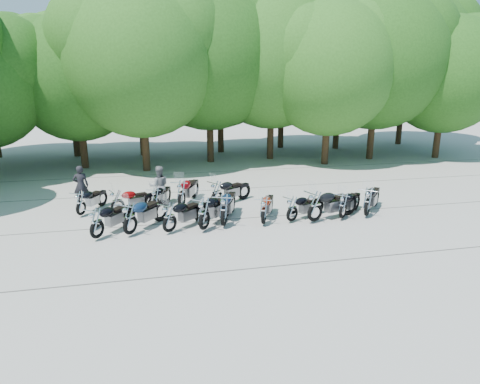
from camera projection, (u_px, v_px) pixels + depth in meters
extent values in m
plane|color=#9B958C|center=(249.00, 232.00, 15.62)|extent=(90.00, 90.00, 0.00)
cylinder|color=#3A2614|center=(83.00, 141.00, 25.78)|extent=(0.44, 0.44, 3.31)
sphere|color=#286319|center=(77.00, 78.00, 24.80)|extent=(7.31, 7.31, 7.31)
cylinder|color=#3A2614|center=(145.00, 138.00, 24.94)|extent=(0.44, 0.44, 3.93)
sphere|color=#357721|center=(140.00, 60.00, 23.78)|extent=(8.70, 8.70, 8.70)
cylinder|color=#3A2614|center=(210.00, 130.00, 27.50)|extent=(0.44, 0.44, 4.13)
sphere|color=#286319|center=(209.00, 56.00, 26.27)|extent=(9.13, 9.13, 9.13)
cylinder|color=#3A2614|center=(270.00, 128.00, 28.44)|extent=(0.44, 0.44, 4.09)
sphere|color=#357721|center=(272.00, 57.00, 27.23)|extent=(9.04, 9.04, 9.04)
cylinder|color=#3A2614|center=(326.00, 136.00, 26.86)|extent=(0.44, 0.44, 3.62)
sphere|color=#357721|center=(330.00, 69.00, 25.78)|extent=(8.00, 8.00, 8.00)
cylinder|color=#3A2614|center=(372.00, 129.00, 28.46)|extent=(0.44, 0.44, 3.98)
sphere|color=#286319|center=(377.00, 60.00, 27.28)|extent=(8.79, 8.79, 8.79)
cylinder|color=#3A2614|center=(438.00, 133.00, 28.94)|extent=(0.44, 0.44, 3.41)
sphere|color=#286319|center=(445.00, 75.00, 27.92)|extent=(7.53, 7.53, 7.53)
cylinder|color=#3A2614|center=(75.00, 131.00, 29.43)|extent=(0.44, 0.44, 3.52)
sphere|color=#357721|center=(69.00, 72.00, 28.39)|extent=(7.78, 7.78, 7.78)
cylinder|color=#3A2614|center=(142.00, 131.00, 29.86)|extent=(0.44, 0.44, 3.42)
sphere|color=#286319|center=(139.00, 75.00, 28.84)|extent=(7.56, 7.56, 7.56)
cylinder|color=#3A2614|center=(221.00, 128.00, 31.01)|extent=(0.44, 0.44, 3.56)
sphere|color=#286319|center=(220.00, 71.00, 29.95)|extent=(7.88, 7.88, 7.88)
cylinder|color=#3A2614|center=(281.00, 123.00, 32.93)|extent=(0.44, 0.44, 3.76)
sphere|color=#286319|center=(282.00, 67.00, 31.82)|extent=(8.31, 8.31, 8.31)
cylinder|color=#3A2614|center=(337.00, 125.00, 32.46)|extent=(0.44, 0.44, 3.63)
sphere|color=#357721|center=(340.00, 70.00, 31.38)|extent=(8.02, 8.02, 8.02)
cylinder|color=#3A2614|center=(400.00, 117.00, 34.45)|extent=(0.44, 0.44, 4.37)
sphere|color=#286319|center=(407.00, 54.00, 33.15)|extent=(9.67, 9.67, 9.67)
imported|color=black|center=(81.00, 185.00, 18.56)|extent=(0.68, 0.48, 1.77)
imported|color=gray|center=(159.00, 186.00, 18.51)|extent=(0.86, 0.67, 1.76)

